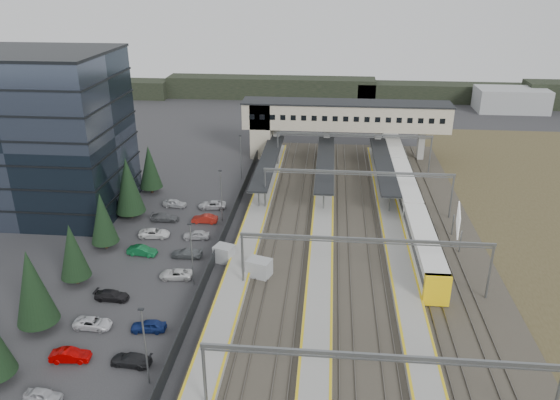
# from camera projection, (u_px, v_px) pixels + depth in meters

# --- Properties ---
(ground) EXTENTS (220.00, 220.00, 0.00)m
(ground) POSITION_uv_depth(u_px,v_px,m) (268.00, 255.00, 72.00)
(ground) COLOR #2B2B2D
(ground) RESTS_ON ground
(office_building) EXTENTS (24.30, 18.30, 24.30)m
(office_building) POSITION_uv_depth(u_px,v_px,m) (37.00, 134.00, 81.34)
(office_building) COLOR #374051
(office_building) RESTS_ON ground
(conifer_row) EXTENTS (4.42, 49.82, 9.50)m
(conifer_row) POSITION_uv_depth(u_px,v_px,m) (90.00, 228.00, 68.47)
(conifer_row) COLOR black
(conifer_row) RESTS_ON ground
(car_park) EXTENTS (10.51, 44.41, 1.28)m
(car_park) POSITION_uv_depth(u_px,v_px,m) (158.00, 260.00, 69.51)
(car_park) COLOR #B1B1B6
(car_park) RESTS_ON ground
(lampposts) EXTENTS (0.50, 53.25, 8.07)m
(lampposts) POSITION_uv_depth(u_px,v_px,m) (209.00, 219.00, 72.14)
(lampposts) COLOR slate
(lampposts) RESTS_ON ground
(fence) EXTENTS (0.08, 90.00, 2.00)m
(fence) POSITION_uv_depth(u_px,v_px,m) (226.00, 230.00, 76.75)
(fence) COLOR #26282B
(fence) RESTS_ON ground
(relay_cabin_near) EXTENTS (3.32, 2.83, 2.35)m
(relay_cabin_near) POSITION_uv_depth(u_px,v_px,m) (259.00, 268.00, 66.51)
(relay_cabin_near) COLOR #999C9E
(relay_cabin_near) RESTS_ON ground
(relay_cabin_far) EXTENTS (2.89, 2.64, 2.17)m
(relay_cabin_far) POSITION_uv_depth(u_px,v_px,m) (224.00, 254.00, 70.17)
(relay_cabin_far) COLOR #999C9E
(relay_cabin_far) RESTS_ON ground
(rail_corridor) EXTENTS (34.00, 90.00, 0.92)m
(rail_corridor) POSITION_uv_depth(u_px,v_px,m) (339.00, 239.00, 75.66)
(rail_corridor) COLOR #332E28
(rail_corridor) RESTS_ON ground
(canopies) EXTENTS (23.10, 30.00, 3.28)m
(canopies) POSITION_uv_depth(u_px,v_px,m) (325.00, 162.00, 94.61)
(canopies) COLOR black
(canopies) RESTS_ON ground
(footbridge) EXTENTS (40.40, 6.40, 11.20)m
(footbridge) POSITION_uv_depth(u_px,v_px,m) (331.00, 118.00, 106.72)
(footbridge) COLOR #ABA687
(footbridge) RESTS_ON ground
(gantries) EXTENTS (28.40, 62.28, 7.17)m
(gantries) POSITION_uv_depth(u_px,v_px,m) (361.00, 208.00, 71.37)
(gantries) COLOR slate
(gantries) RESTS_ON ground
(train) EXTENTS (2.93, 61.17, 3.69)m
(train) POSITION_uv_depth(u_px,v_px,m) (405.00, 190.00, 87.76)
(train) COLOR white
(train) RESTS_ON ground
(billboard) EXTENTS (1.23, 6.03, 5.20)m
(billboard) POSITION_uv_depth(u_px,v_px,m) (458.00, 221.00, 73.52)
(billboard) COLOR slate
(billboard) RESTS_ON ground
(treeline_far) EXTENTS (170.00, 19.00, 7.00)m
(treeline_far) POSITION_uv_depth(u_px,v_px,m) (389.00, 92.00, 153.36)
(treeline_far) COLOR black
(treeline_far) RESTS_ON ground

